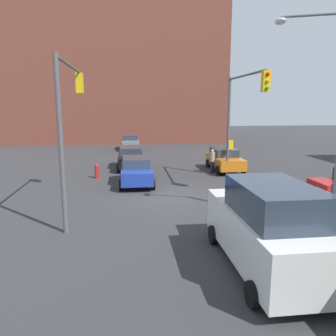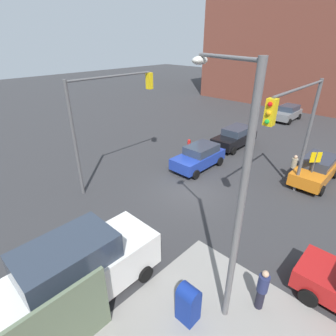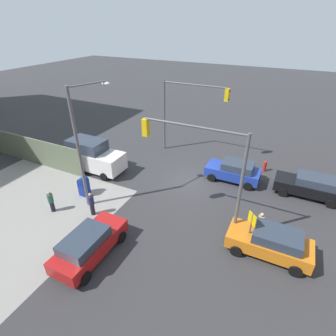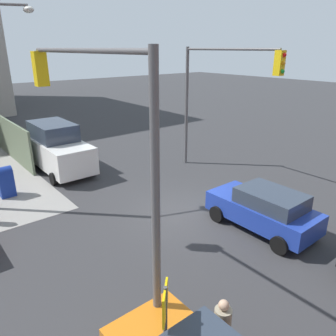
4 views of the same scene
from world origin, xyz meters
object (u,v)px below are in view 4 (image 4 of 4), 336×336
at_px(traffic_signal_nw_corner, 96,128).
at_px(van_white_delivery, 57,148).
at_px(mailbox_blue, 6,181).
at_px(pedestrian_crossing, 222,332).
at_px(traffic_signal_se_corner, 218,86).
at_px(coupe_blue, 264,209).

relative_size(traffic_signal_nw_corner, van_white_delivery, 1.20).
relative_size(mailbox_blue, van_white_delivery, 0.26).
height_order(traffic_signal_nw_corner, van_white_delivery, traffic_signal_nw_corner).
xyz_separation_m(traffic_signal_nw_corner, pedestrian_crossing, (-3.60, -0.70, -3.78)).
xyz_separation_m(van_white_delivery, pedestrian_crossing, (-13.89, 2.00, -0.40)).
xyz_separation_m(traffic_signal_se_corner, van_white_delivery, (5.88, 6.30, -3.38)).
height_order(traffic_signal_se_corner, pedestrian_crossing, traffic_signal_se_corner).
bearing_deg(pedestrian_crossing, van_white_delivery, 102.37).
xyz_separation_m(traffic_signal_nw_corner, mailbox_blue, (8.40, 0.50, -3.90)).
relative_size(coupe_blue, van_white_delivery, 0.76).
relative_size(mailbox_blue, pedestrian_crossing, 0.84).
relative_size(mailbox_blue, coupe_blue, 0.35).
xyz_separation_m(traffic_signal_nw_corner, van_white_delivery, (10.29, -2.70, -3.38)).
xyz_separation_m(traffic_signal_se_corner, pedestrian_crossing, (-8.01, 8.30, -3.78)).
height_order(traffic_signal_se_corner, coupe_blue, traffic_signal_se_corner).
bearing_deg(traffic_signal_nw_corner, pedestrian_crossing, -169.00).
relative_size(traffic_signal_se_corner, van_white_delivery, 1.20).
height_order(traffic_signal_nw_corner, coupe_blue, traffic_signal_nw_corner).
distance_m(traffic_signal_nw_corner, mailbox_blue, 9.27).
bearing_deg(van_white_delivery, pedestrian_crossing, 171.81).
bearing_deg(pedestrian_crossing, coupe_blue, 47.95).
bearing_deg(traffic_signal_nw_corner, van_white_delivery, -14.71).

